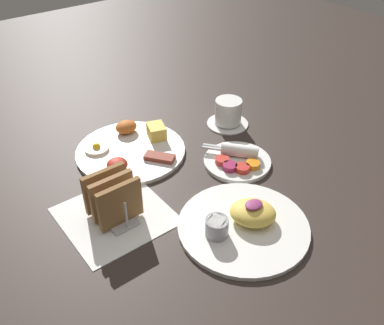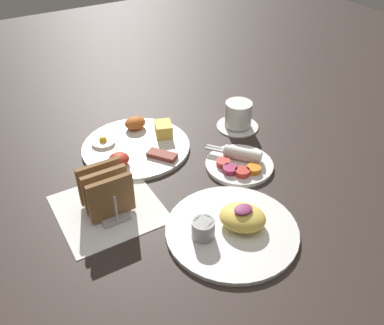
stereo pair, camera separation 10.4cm
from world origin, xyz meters
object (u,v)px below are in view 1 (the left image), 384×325
Objects in this scene: plate_foreground at (244,223)px; toast_rack at (113,198)px; plate_breakfast at (131,148)px; plate_condiments at (238,160)px; coffee_cup at (228,113)px.

toast_rack is at bearing 135.00° from plate_foreground.
plate_breakfast is 0.39m from plate_foreground.
plate_foreground reaches higher than plate_breakfast.
plate_condiments is at bearing -48.65° from plate_breakfast.
coffee_cup is (0.29, -0.05, 0.03)m from plate_breakfast.
plate_breakfast reaches higher than plate_condiments.
toast_rack is at bearing -129.23° from plate_breakfast.
plate_breakfast is at bearing 96.14° from plate_foreground.
plate_foreground is 2.40× the size of toast_rack.
plate_foreground reaches higher than plate_condiments.
plate_breakfast is 2.47× the size of toast_rack.
coffee_cup is at bearing -9.92° from plate_breakfast.
plate_foreground is at bearing -45.00° from toast_rack.
plate_breakfast is at bearing 50.77° from toast_rack.
coffee_cup is (0.45, 0.14, -0.02)m from toast_rack.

